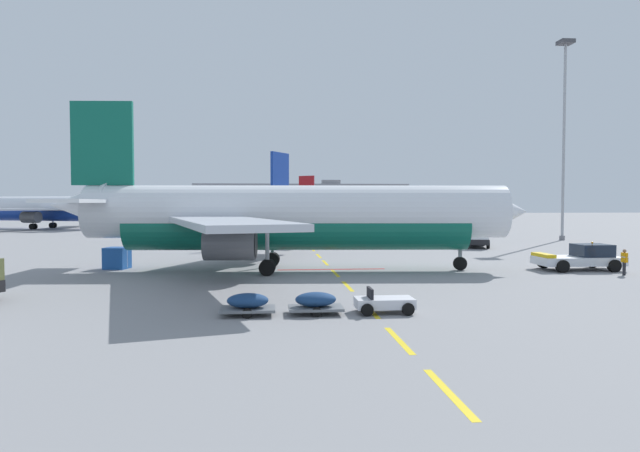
% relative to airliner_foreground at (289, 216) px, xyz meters
% --- Properties ---
extents(ground, '(400.00, 400.00, 0.00)m').
position_rel_airliner_foreground_xyz_m(ground, '(25.13, 18.47, -3.95)').
color(ground, gray).
extents(apron_paint_markings, '(8.00, 93.45, 0.01)m').
position_rel_airliner_foreground_xyz_m(apron_paint_markings, '(3.13, 14.53, -3.95)').
color(apron_paint_markings, yellow).
rests_on(apron_paint_markings, ground).
extents(airliner_foreground, '(34.81, 34.53, 12.20)m').
position_rel_airliner_foreground_xyz_m(airliner_foreground, '(0.00, 0.00, 0.00)').
color(airliner_foreground, white).
rests_on(airliner_foreground, ground).
extents(pushback_tug, '(6.03, 3.25, 2.08)m').
position_rel_airliner_foreground_xyz_m(pushback_tug, '(21.36, -1.59, -3.05)').
color(pushback_tug, silver).
rests_on(pushback_tug, ground).
extents(airliner_mid_left, '(27.30, 29.00, 10.80)m').
position_rel_airliner_foreground_xyz_m(airliner_mid_left, '(5.84, 35.44, -0.45)').
color(airliner_mid_left, white).
rests_on(airliner_mid_left, ground).
extents(airliner_far_center, '(33.44, 32.15, 12.01)m').
position_rel_airliner_foreground_xyz_m(airliner_far_center, '(-45.25, 70.00, -0.06)').
color(airliner_far_center, silver).
rests_on(airliner_far_center, ground).
extents(airliner_far_right, '(27.68, 25.61, 10.82)m').
position_rel_airliner_foreground_xyz_m(airliner_far_right, '(16.31, 74.79, -0.45)').
color(airliner_far_right, silver).
rests_on(airliner_far_right, ground).
extents(fuel_service_truck, '(4.18, 7.39, 3.14)m').
position_rel_airliner_foreground_xyz_m(fuel_service_truck, '(21.53, 20.15, -2.30)').
color(fuel_service_truck, black).
rests_on(fuel_service_truck, ground).
extents(baggage_train, '(8.60, 1.59, 1.14)m').
position_rel_airliner_foreground_xyz_m(baggage_train, '(0.58, -15.99, -3.42)').
color(baggage_train, silver).
rests_on(baggage_train, ground).
extents(ground_crew_worker, '(0.33, 0.70, 1.78)m').
position_rel_airliner_foreground_xyz_m(ground_crew_worker, '(22.68, -4.65, -2.92)').
color(ground_crew_worker, '#232328').
rests_on(ground_crew_worker, ground).
extents(uld_cargo_container, '(1.88, 1.85, 1.60)m').
position_rel_airliner_foreground_xyz_m(uld_cargo_container, '(-12.84, 2.41, -3.15)').
color(uld_cargo_container, '#194C9E').
rests_on(uld_cargo_container, ground).
extents(apron_light_mast_far, '(1.80, 1.80, 26.02)m').
position_rel_airliner_foreground_xyz_m(apron_light_mast_far, '(37.03, 29.61, 12.15)').
color(apron_light_mast_far, slate).
rests_on(apron_light_mast_far, ground).
extents(terminal_satellite, '(69.21, 23.35, 12.57)m').
position_rel_airliner_foreground_xyz_m(terminal_satellite, '(9.46, 148.81, 1.56)').
color(terminal_satellite, gray).
rests_on(terminal_satellite, ground).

